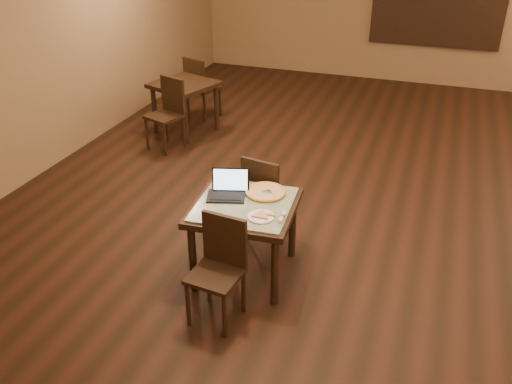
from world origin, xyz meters
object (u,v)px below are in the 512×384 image
at_px(chair_main_near, 220,263).
at_px(other_table_b_chair_far, 199,85).
at_px(laptop, 228,189).
at_px(tiled_table, 245,213).
at_px(other_table_b, 184,91).
at_px(other_table_b_chair_near, 168,109).
at_px(chair_main_far, 265,194).
at_px(pizza_pan, 265,193).

relative_size(chair_main_near, other_table_b_chair_far, 0.93).
relative_size(laptop, other_table_b_chair_far, 0.40).
bearing_deg(tiled_table, other_table_b, 120.16).
relative_size(chair_main_near, other_table_b_chair_near, 0.93).
distance_m(chair_main_near, other_table_b, 4.23).
height_order(other_table_b_chair_near, other_table_b_chair_far, same).
height_order(chair_main_far, other_table_b, chair_main_far).
xyz_separation_m(laptop, other_table_b, (-1.90, 2.94, -0.18)).
height_order(laptop, pizza_pan, laptop).
relative_size(pizza_pan, other_table_b_chair_far, 0.35).
distance_m(tiled_table, chair_main_far, 0.63).
bearing_deg(laptop, chair_main_near, -91.14).
bearing_deg(laptop, other_table_b_chair_far, 101.49).
relative_size(chair_main_far, other_table_b_chair_far, 0.95).
relative_size(laptop, other_table_b_chair_near, 0.40).
bearing_deg(chair_main_far, chair_main_near, 101.11).
xyz_separation_m(tiled_table, pizza_pan, (0.12, 0.24, 0.11)).
relative_size(other_table_b, other_table_b_chair_far, 1.05).
distance_m(chair_main_near, pizza_pan, 0.90).
height_order(chair_main_near, other_table_b_chair_far, other_table_b_chair_far).
distance_m(chair_main_far, pizza_pan, 0.46).
distance_m(laptop, other_table_b_chair_near, 3.02).
height_order(laptop, other_table_b_chair_far, same).
bearing_deg(other_table_b, laptop, -38.00).
bearing_deg(other_table_b, tiled_table, -36.29).
xyz_separation_m(chair_main_near, pizza_pan, (0.11, 0.86, 0.24)).
bearing_deg(other_table_b, other_table_b_chair_far, 111.91).
xyz_separation_m(tiled_table, other_table_b_chair_far, (-2.13, 3.64, -0.09)).
bearing_deg(other_table_b_chair_far, chair_main_far, 144.15).
bearing_deg(chair_main_far, tiled_table, 101.40).
bearing_deg(tiled_table, laptop, 147.72).
bearing_deg(other_table_b, pizza_pan, -32.53).
bearing_deg(pizza_pan, chair_main_near, -97.41).
xyz_separation_m(chair_main_near, other_table_b, (-2.11, 3.67, 0.12)).
relative_size(tiled_table, other_table_b_chair_near, 0.99).
height_order(chair_main_far, other_table_b_chair_far, other_table_b_chair_far).
distance_m(laptop, other_table_b_chair_far, 4.03).
height_order(tiled_table, other_table_b, other_table_b).
relative_size(chair_main_far, laptop, 2.36).
relative_size(chair_main_far, other_table_b_chair_near, 0.95).
bearing_deg(chair_main_far, laptop, 80.13).
bearing_deg(tiled_table, other_table_b_chair_far, 115.94).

